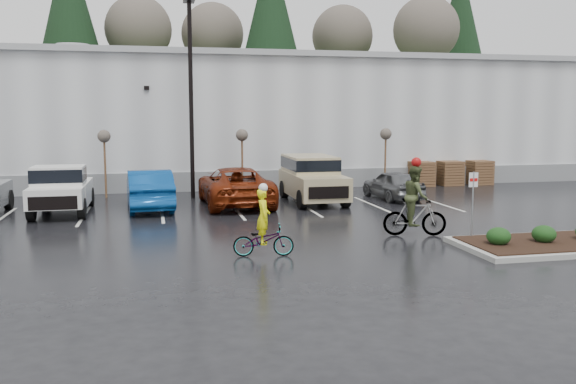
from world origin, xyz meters
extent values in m
plane|color=black|center=(0.00, 0.00, 0.00)|extent=(120.00, 120.00, 0.00)
cube|color=#B1B3B6|center=(0.00, 22.00, 3.50)|extent=(60.00, 15.00, 7.00)
cube|color=slate|center=(0.00, 14.45, 0.50)|extent=(60.00, 0.12, 1.00)
cube|color=#999B9E|center=(0.00, 22.00, 7.05)|extent=(60.50, 15.50, 0.30)
cube|color=#253B18|center=(0.00, 45.00, 3.00)|extent=(80.00, 25.00, 6.00)
cylinder|color=black|center=(-4.00, 12.00, 4.50)|extent=(0.20, 0.20, 9.00)
cylinder|color=#4E2D1F|center=(-8.00, 13.00, 1.40)|extent=(0.10, 0.10, 2.80)
sphere|color=#4F453F|center=(-8.00, 13.00, 2.90)|extent=(0.60, 0.60, 0.60)
cylinder|color=#4E2D1F|center=(-1.50, 13.00, 1.40)|extent=(0.10, 0.10, 2.80)
sphere|color=#4F453F|center=(-1.50, 13.00, 2.90)|extent=(0.60, 0.60, 0.60)
cylinder|color=#4E2D1F|center=(6.00, 13.00, 1.40)|extent=(0.10, 0.10, 2.80)
sphere|color=#4F453F|center=(6.00, 13.00, 2.90)|extent=(0.60, 0.60, 0.60)
cube|color=#4E2D1F|center=(8.50, 14.00, 0.68)|extent=(1.20, 1.20, 1.35)
cube|color=#4E2D1F|center=(10.20, 14.00, 0.68)|extent=(1.20, 1.20, 1.35)
cube|color=#4E2D1F|center=(12.00, 14.00, 0.68)|extent=(1.20, 1.20, 1.35)
ellipsoid|color=black|center=(4.00, -1.00, 0.41)|extent=(0.70, 0.70, 0.52)
ellipsoid|color=black|center=(5.50, -1.00, 0.41)|extent=(0.70, 0.70, 0.52)
cylinder|color=gray|center=(3.80, 0.20, 1.10)|extent=(0.05, 0.05, 2.20)
cube|color=white|center=(3.80, 0.20, 1.95)|extent=(0.30, 0.02, 0.45)
cube|color=red|center=(3.80, 0.19, 1.95)|extent=(0.26, 0.02, 0.10)
imported|color=navy|center=(-5.98, 9.11, 0.83)|extent=(2.06, 5.12, 1.65)
imported|color=maroon|center=(-2.35, 9.39, 0.83)|extent=(2.89, 6.05, 1.66)
imported|color=#5C5E61|center=(5.07, 9.65, 0.68)|extent=(1.92, 4.09, 1.35)
imported|color=#3F3F44|center=(-2.85, -0.23, 0.45)|extent=(1.77, 0.83, 0.89)
imported|color=#FCFA0E|center=(-2.85, -0.23, 1.13)|extent=(0.45, 0.62, 1.56)
sphere|color=silver|center=(-2.85, -0.23, 1.93)|extent=(0.26, 0.26, 0.26)
imported|color=#3F3F44|center=(2.48, 1.50, 0.62)|extent=(2.06, 1.05, 1.24)
imported|color=#3C4625|center=(2.48, 1.50, 1.32)|extent=(0.74, 1.05, 1.95)
sphere|color=#990C0C|center=(2.48, 1.50, 2.41)|extent=(0.32, 0.32, 0.32)
camera|label=1|loc=(-5.84, -16.71, 4.01)|focal=38.00mm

